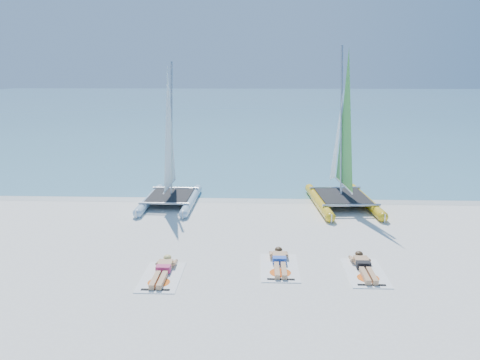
{
  "coord_description": "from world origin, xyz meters",
  "views": [
    {
      "loc": [
        -0.31,
        -13.13,
        5.19
      ],
      "look_at": [
        -0.87,
        1.2,
        1.8
      ],
      "focal_mm": 35.0,
      "sensor_mm": 36.0,
      "label": 1
    }
  ],
  "objects_px": {
    "towel_c": "(365,273)",
    "sunbather_b": "(279,261)",
    "catamaran_blue": "(170,161)",
    "towel_a": "(162,277)",
    "catamaran_yellow": "(342,153)",
    "sunbather_a": "(163,270)",
    "towel_b": "(280,268)",
    "sunbather_c": "(364,266)"
  },
  "relations": [
    {
      "from": "catamaran_yellow",
      "to": "sunbather_b",
      "type": "xyz_separation_m",
      "value": [
        -2.67,
        -6.33,
        -1.88
      ]
    },
    {
      "from": "catamaran_yellow",
      "to": "sunbather_c",
      "type": "height_order",
      "value": "catamaran_yellow"
    },
    {
      "from": "sunbather_a",
      "to": "towel_a",
      "type": "bearing_deg",
      "value": -90.0
    },
    {
      "from": "towel_a",
      "to": "sunbather_b",
      "type": "xyz_separation_m",
      "value": [
        3.06,
        0.89,
        0.11
      ]
    },
    {
      "from": "catamaran_blue",
      "to": "catamaran_yellow",
      "type": "height_order",
      "value": "catamaran_yellow"
    },
    {
      "from": "sunbather_c",
      "to": "catamaran_blue",
      "type": "bearing_deg",
      "value": 135.66
    },
    {
      "from": "sunbather_b",
      "to": "towel_a",
      "type": "bearing_deg",
      "value": -163.82
    },
    {
      "from": "catamaran_yellow",
      "to": "sunbather_a",
      "type": "bearing_deg",
      "value": -133.34
    },
    {
      "from": "sunbather_a",
      "to": "sunbather_b",
      "type": "relative_size",
      "value": 1.0
    },
    {
      "from": "towel_c",
      "to": "towel_b",
      "type": "bearing_deg",
      "value": 174.04
    },
    {
      "from": "catamaran_blue",
      "to": "catamaran_yellow",
      "type": "relative_size",
      "value": 0.9
    },
    {
      "from": "towel_b",
      "to": "towel_c",
      "type": "relative_size",
      "value": 1.0
    },
    {
      "from": "catamaran_yellow",
      "to": "towel_c",
      "type": "height_order",
      "value": "catamaran_yellow"
    },
    {
      "from": "sunbather_c",
      "to": "sunbather_a",
      "type": "bearing_deg",
      "value": -174.99
    },
    {
      "from": "towel_a",
      "to": "sunbather_b",
      "type": "distance_m",
      "value": 3.19
    },
    {
      "from": "sunbather_c",
      "to": "catamaran_yellow",
      "type": "bearing_deg",
      "value": 86.09
    },
    {
      "from": "sunbather_c",
      "to": "towel_c",
      "type": "bearing_deg",
      "value": -90.0
    },
    {
      "from": "sunbather_a",
      "to": "sunbather_c",
      "type": "xyz_separation_m",
      "value": [
        5.28,
        0.46,
        0.0
      ]
    },
    {
      "from": "catamaran_blue",
      "to": "sunbather_b",
      "type": "xyz_separation_m",
      "value": [
        4.07,
        -5.92,
        -1.58
      ]
    },
    {
      "from": "catamaran_blue",
      "to": "sunbather_a",
      "type": "relative_size",
      "value": 3.3
    },
    {
      "from": "catamaran_blue",
      "to": "sunbather_c",
      "type": "xyz_separation_m",
      "value": [
        6.29,
        -6.15,
        -1.58
      ]
    },
    {
      "from": "towel_a",
      "to": "towel_c",
      "type": "height_order",
      "value": "same"
    },
    {
      "from": "towel_b",
      "to": "sunbather_b",
      "type": "height_order",
      "value": "sunbather_b"
    },
    {
      "from": "sunbather_b",
      "to": "sunbather_a",
      "type": "bearing_deg",
      "value": -167.19
    },
    {
      "from": "catamaran_yellow",
      "to": "sunbather_c",
      "type": "distance_m",
      "value": 6.84
    },
    {
      "from": "towel_a",
      "to": "towel_b",
      "type": "bearing_deg",
      "value": 12.81
    },
    {
      "from": "catamaran_yellow",
      "to": "towel_b",
      "type": "relative_size",
      "value": 3.42
    },
    {
      "from": "catamaran_yellow",
      "to": "towel_c",
      "type": "xyz_separation_m",
      "value": [
        -0.45,
        -6.75,
        -1.99
      ]
    },
    {
      "from": "catamaran_blue",
      "to": "towel_b",
      "type": "relative_size",
      "value": 3.08
    },
    {
      "from": "catamaran_blue",
      "to": "towel_a",
      "type": "xyz_separation_m",
      "value": [
        1.01,
        -6.8,
        -1.69
      ]
    },
    {
      "from": "sunbather_a",
      "to": "sunbather_b",
      "type": "distance_m",
      "value": 3.14
    },
    {
      "from": "towel_c",
      "to": "sunbather_b",
      "type": "bearing_deg",
      "value": 169.2
    },
    {
      "from": "sunbather_a",
      "to": "sunbather_b",
      "type": "bearing_deg",
      "value": 12.81
    },
    {
      "from": "towel_a",
      "to": "sunbather_a",
      "type": "height_order",
      "value": "sunbather_a"
    },
    {
      "from": "catamaran_blue",
      "to": "sunbather_a",
      "type": "height_order",
      "value": "catamaran_blue"
    },
    {
      "from": "towel_a",
      "to": "sunbather_b",
      "type": "bearing_deg",
      "value": 16.18
    },
    {
      "from": "sunbather_b",
      "to": "towel_c",
      "type": "distance_m",
      "value": 2.27
    },
    {
      "from": "towel_c",
      "to": "sunbather_c",
      "type": "bearing_deg",
      "value": 90.0
    },
    {
      "from": "sunbather_b",
      "to": "towel_c",
      "type": "relative_size",
      "value": 0.93
    },
    {
      "from": "towel_c",
      "to": "towel_a",
      "type": "bearing_deg",
      "value": -174.99
    },
    {
      "from": "catamaran_blue",
      "to": "sunbather_b",
      "type": "distance_m",
      "value": 7.35
    },
    {
      "from": "sunbather_c",
      "to": "towel_a",
      "type": "bearing_deg",
      "value": -172.93
    }
  ]
}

